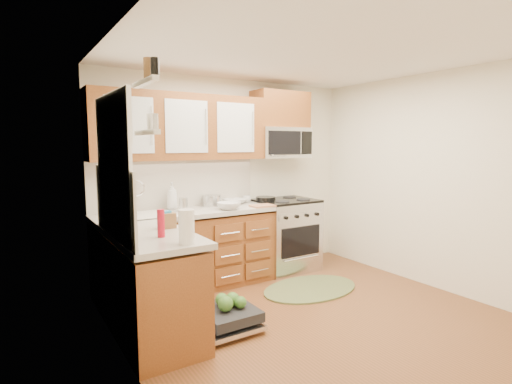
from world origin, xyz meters
TOP-DOWN VIEW (x-y plane):
  - floor at (0.00, 0.00)m, footprint 3.50×3.50m
  - ceiling at (0.00, 0.00)m, footprint 3.50×3.50m
  - wall_back at (0.00, 1.75)m, footprint 3.50×0.04m
  - wall_left at (-1.75, 0.00)m, footprint 0.04×3.50m
  - wall_right at (1.75, 0.00)m, footprint 0.04×3.50m
  - base_cabinet_back at (-0.73, 1.45)m, footprint 2.05×0.60m
  - base_cabinet_left at (-1.45, 0.52)m, footprint 0.60×1.25m
  - countertop_back at (-0.72, 1.44)m, footprint 2.07×0.64m
  - countertop_left at (-1.44, 0.53)m, footprint 0.64×1.27m
  - backsplash_back at (-0.73, 1.74)m, footprint 2.05×0.02m
  - backsplash_left at (-1.74, 0.52)m, footprint 0.02×1.25m
  - upper_cabinets at (-0.73, 1.57)m, footprint 2.05×0.35m
  - cabinet_over_mw at (0.68, 1.57)m, footprint 0.76×0.35m
  - range at (0.68, 1.43)m, footprint 0.76×0.64m
  - microwave at (0.68, 1.55)m, footprint 0.76×0.38m
  - sink at (-1.25, 1.42)m, footprint 0.62×0.50m
  - dishwasher at (-0.86, 0.30)m, footprint 0.70×0.60m
  - window at (-1.74, 0.50)m, footprint 0.03×1.05m
  - window_blind at (-1.71, 0.50)m, footprint 0.02×0.96m
  - shelf_upper at (-1.72, -0.35)m, footprint 0.04×0.40m
  - shelf_lower at (-1.72, -0.35)m, footprint 0.04×0.40m
  - rug at (0.46, 0.65)m, footprint 1.25×0.85m
  - skillet at (0.40, 1.51)m, footprint 0.28×0.28m
  - stock_pot at (-0.33, 1.60)m, footprint 0.25×0.25m
  - cutting_board at (0.18, 1.22)m, footprint 0.32×0.21m
  - canister at (-0.78, 1.41)m, footprint 0.12×0.12m
  - paper_towel_roll at (-1.32, 0.01)m, footprint 0.12×0.12m
  - mustard_bottle at (-1.62, 0.69)m, footprint 0.10×0.10m
  - red_bottle at (-1.42, 0.33)m, footprint 0.07×0.07m
  - wooden_box at (-1.25, 0.63)m, footprint 0.14×0.10m
  - blue_carton at (-1.27, 0.64)m, footprint 0.11×0.08m
  - bowl_a at (-0.01, 1.60)m, footprint 0.34×0.34m
  - bowl_b at (-0.28, 1.25)m, footprint 0.35×0.35m
  - cup at (0.20, 1.65)m, footprint 0.14×0.14m
  - soap_bottle_a at (-0.84, 1.60)m, footprint 0.16×0.16m
  - soap_bottle_b at (-1.62, 0.84)m, footprint 0.11×0.11m
  - soap_bottle_c at (-1.62, 1.05)m, footprint 0.13×0.13m

SIDE VIEW (x-z plane):
  - floor at x=0.00m, z-range 0.00..0.00m
  - rug at x=0.46m, z-range 0.00..0.02m
  - dishwasher at x=-0.86m, z-range 0.00..0.20m
  - base_cabinet_back at x=-0.73m, z-range 0.00..0.85m
  - base_cabinet_left at x=-1.45m, z-range 0.00..0.85m
  - range at x=0.68m, z-range 0.00..0.95m
  - sink at x=-1.25m, z-range 0.67..0.93m
  - countertop_back at x=-0.72m, z-range 0.88..0.93m
  - countertop_left at x=-1.44m, z-range 0.88..0.93m
  - cutting_board at x=0.18m, z-range 0.93..0.95m
  - bowl_a at x=-0.01m, z-range 0.93..0.99m
  - bowl_b at x=-0.28m, z-range 0.93..1.01m
  - cup at x=0.20m, z-range 0.93..1.01m
  - skillet at x=0.40m, z-range 0.95..1.00m
  - stock_pot at x=-0.33m, z-range 0.93..1.06m
  - wooden_box at x=-1.25m, z-range 0.93..1.06m
  - soap_bottle_c at x=-1.62m, z-range 0.93..1.08m
  - blue_carton at x=-1.27m, z-range 0.93..1.08m
  - canister at x=-0.78m, z-range 0.92..1.08m
  - soap_bottle_b at x=-1.62m, z-range 0.93..1.11m
  - red_bottle at x=-1.42m, z-range 0.93..1.15m
  - mustard_bottle at x=-1.62m, z-range 0.93..1.17m
  - paper_towel_roll at x=-1.32m, z-range 0.93..1.19m
  - soap_bottle_a at x=-0.84m, z-range 0.93..1.24m
  - backsplash_back at x=-0.73m, z-range 0.93..1.49m
  - backsplash_left at x=-1.74m, z-range 0.93..1.49m
  - wall_back at x=0.00m, z-range 0.00..2.50m
  - wall_left at x=-1.75m, z-range 0.00..2.50m
  - wall_right at x=1.75m, z-range 0.00..2.50m
  - window at x=-1.74m, z-range 1.02..2.08m
  - microwave at x=0.68m, z-range 1.50..1.90m
  - shelf_lower at x=-1.72m, z-range 1.74..1.76m
  - upper_cabinets at x=-0.73m, z-range 1.50..2.25m
  - window_blind at x=-1.71m, z-range 1.68..2.08m
  - shelf_upper at x=-1.72m, z-range 2.03..2.06m
  - cabinet_over_mw at x=0.68m, z-range 1.90..2.37m
  - ceiling at x=0.00m, z-range 2.50..2.50m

